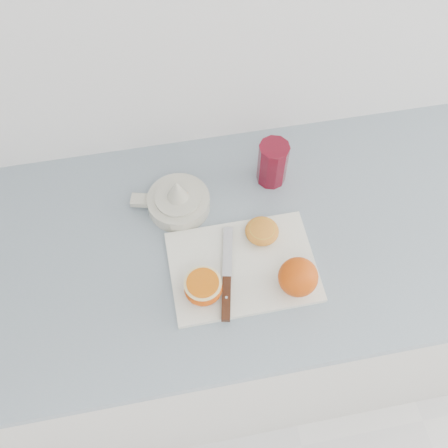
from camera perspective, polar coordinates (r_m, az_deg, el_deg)
name	(u,v)px	position (r m, az deg, el deg)	size (l,w,h in m)	color
counter	(250,305)	(1.55, 2.97, -9.28)	(2.65, 0.64, 0.89)	silver
cutting_board	(243,267)	(1.10, 2.14, -4.89)	(0.32, 0.23, 0.01)	white
whole_orange	(298,277)	(1.04, 8.47, -6.02)	(0.08, 0.08, 0.08)	orange
half_orange	(203,287)	(1.04, -2.40, -7.26)	(0.08, 0.08, 0.05)	orange
squeezed_shell	(262,231)	(1.12, 4.36, -0.80)	(0.08, 0.08, 0.03)	orange
paring_knife	(227,290)	(1.06, 0.29, -7.55)	(0.07, 0.22, 0.01)	#3F1D0F
citrus_juicer	(178,200)	(1.16, -5.31, 2.70)	(0.19, 0.15, 0.10)	silver
red_tumbler	(272,164)	(1.19, 5.55, 6.80)	(0.07, 0.07, 0.12)	maroon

